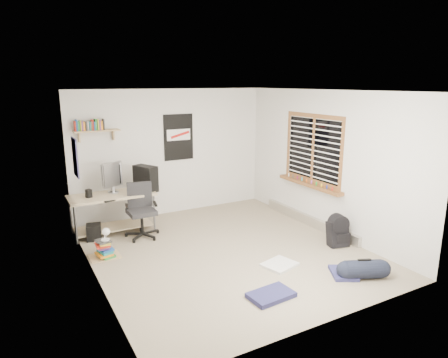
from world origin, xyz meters
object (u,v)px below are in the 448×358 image
backpack (338,234)px  book_stack (104,248)px  desk (113,212)px  office_chair (141,210)px  duffel_bag (364,269)px

backpack → book_stack: backpack is taller
desk → office_chair: (0.38, -0.48, 0.12)m
desk → book_stack: 1.09m
backpack → duffel_bag: bearing=-103.0°
office_chair → duffel_bag: office_chair is taller
desk → duffel_bag: desk is taller
duffel_bag → book_stack: duffel_bag is taller
office_chair → duffel_bag: 3.68m
backpack → book_stack: bearing=171.4°
desk → backpack: desk is taller
backpack → book_stack: (-3.46, 1.39, -0.05)m
backpack → duffel_bag: backpack is taller
office_chair → duffel_bag: size_ratio=1.86×
desk → office_chair: size_ratio=1.56×
backpack → book_stack: 3.73m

